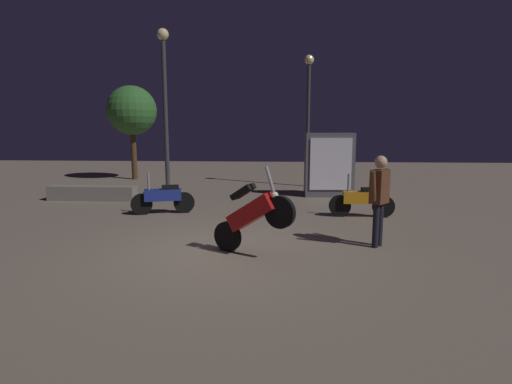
{
  "coord_description": "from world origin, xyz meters",
  "views": [
    {
      "loc": [
        1.03,
        -7.22,
        2.27
      ],
      "look_at": [
        0.53,
        0.73,
        1.0
      ],
      "focal_mm": 28.44,
      "sensor_mm": 36.0,
      "label": 1
    }
  ],
  "objects_px": {
    "streetlamp_near": "(165,94)",
    "motorcycle_orange_parked_right": "(362,200)",
    "person_rider_beside": "(379,193)",
    "motorcycle_blue_parked_left": "(163,197)",
    "kiosk_billboard": "(329,165)",
    "streetlamp_far": "(308,104)",
    "motorcycle_red_foreground": "(252,215)"
  },
  "relations": [
    {
      "from": "streetlamp_near",
      "to": "motorcycle_orange_parked_right",
      "type": "bearing_deg",
      "value": -22.45
    },
    {
      "from": "person_rider_beside",
      "to": "streetlamp_near",
      "type": "xyz_separation_m",
      "value": [
        -5.48,
        5.0,
        2.26
      ]
    },
    {
      "from": "motorcycle_blue_parked_left",
      "to": "motorcycle_orange_parked_right",
      "type": "distance_m",
      "value": 5.19
    },
    {
      "from": "streetlamp_near",
      "to": "kiosk_billboard",
      "type": "relative_size",
      "value": 2.5
    },
    {
      "from": "motorcycle_blue_parked_left",
      "to": "streetlamp_far",
      "type": "xyz_separation_m",
      "value": [
        4.13,
        5.41,
        2.71
      ]
    },
    {
      "from": "motorcycle_blue_parked_left",
      "to": "person_rider_beside",
      "type": "relative_size",
      "value": 0.92
    },
    {
      "from": "person_rider_beside",
      "to": "streetlamp_near",
      "type": "bearing_deg",
      "value": -1.97
    },
    {
      "from": "motorcycle_red_foreground",
      "to": "streetlamp_near",
      "type": "height_order",
      "value": "streetlamp_near"
    },
    {
      "from": "motorcycle_orange_parked_right",
      "to": "streetlamp_far",
      "type": "bearing_deg",
      "value": -78.24
    },
    {
      "from": "motorcycle_blue_parked_left",
      "to": "streetlamp_near",
      "type": "distance_m",
      "value": 3.7
    },
    {
      "from": "motorcycle_red_foreground",
      "to": "person_rider_beside",
      "type": "height_order",
      "value": "person_rider_beside"
    },
    {
      "from": "motorcycle_red_foreground",
      "to": "kiosk_billboard",
      "type": "xyz_separation_m",
      "value": [
        2.09,
        6.51,
        0.31
      ]
    },
    {
      "from": "motorcycle_blue_parked_left",
      "to": "streetlamp_near",
      "type": "xyz_separation_m",
      "value": [
        -0.51,
        2.28,
        2.87
      ]
    },
    {
      "from": "streetlamp_far",
      "to": "kiosk_billboard",
      "type": "distance_m",
      "value": 3.19
    },
    {
      "from": "streetlamp_far",
      "to": "kiosk_billboard",
      "type": "relative_size",
      "value": 2.36
    },
    {
      "from": "motorcycle_blue_parked_left",
      "to": "motorcycle_orange_parked_right",
      "type": "height_order",
      "value": "same"
    },
    {
      "from": "kiosk_billboard",
      "to": "person_rider_beside",
      "type": "bearing_deg",
      "value": 89.04
    },
    {
      "from": "motorcycle_blue_parked_left",
      "to": "person_rider_beside",
      "type": "distance_m",
      "value": 5.7
    },
    {
      "from": "motorcycle_orange_parked_right",
      "to": "person_rider_beside",
      "type": "bearing_deg",
      "value": 86.13
    },
    {
      "from": "motorcycle_red_foreground",
      "to": "motorcycle_blue_parked_left",
      "type": "relative_size",
      "value": 1.01
    },
    {
      "from": "motorcycle_blue_parked_left",
      "to": "motorcycle_orange_parked_right",
      "type": "bearing_deg",
      "value": 162.71
    },
    {
      "from": "motorcycle_red_foreground",
      "to": "person_rider_beside",
      "type": "bearing_deg",
      "value": 46.09
    },
    {
      "from": "person_rider_beside",
      "to": "streetlamp_near",
      "type": "distance_m",
      "value": 7.75
    },
    {
      "from": "person_rider_beside",
      "to": "streetlamp_far",
      "type": "height_order",
      "value": "streetlamp_far"
    },
    {
      "from": "motorcycle_orange_parked_right",
      "to": "streetlamp_near",
      "type": "distance_m",
      "value": 6.8
    },
    {
      "from": "motorcycle_blue_parked_left",
      "to": "kiosk_billboard",
      "type": "height_order",
      "value": "kiosk_billboard"
    },
    {
      "from": "motorcycle_orange_parked_right",
      "to": "person_rider_beside",
      "type": "height_order",
      "value": "person_rider_beside"
    },
    {
      "from": "person_rider_beside",
      "to": "streetlamp_far",
      "type": "relative_size",
      "value": 0.35
    },
    {
      "from": "person_rider_beside",
      "to": "streetlamp_near",
      "type": "relative_size",
      "value": 0.33
    },
    {
      "from": "motorcycle_red_foreground",
      "to": "person_rider_beside",
      "type": "distance_m",
      "value": 2.49
    },
    {
      "from": "motorcycle_orange_parked_right",
      "to": "streetlamp_near",
      "type": "xyz_separation_m",
      "value": [
        -5.7,
        2.35,
        2.87
      ]
    },
    {
      "from": "streetlamp_near",
      "to": "streetlamp_far",
      "type": "height_order",
      "value": "streetlamp_near"
    }
  ]
}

